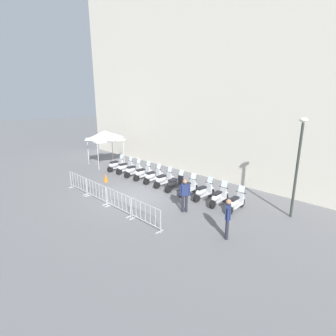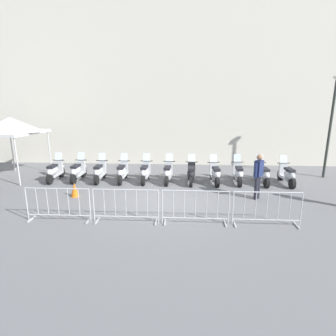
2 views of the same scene
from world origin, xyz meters
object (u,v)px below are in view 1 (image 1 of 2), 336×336
at_px(motorcycle_3, 142,173).
at_px(motorcycle_7, 188,188).
at_px(motorcycle_2, 133,170).
at_px(motorcycle_10, 235,203).
at_px(officer_mid_plaza, 185,194).
at_px(canopy_tent, 105,135).
at_px(motorcycle_5, 163,180).
at_px(barrier_segment_2, 118,202).
at_px(motorcycle_8, 203,192).
at_px(motorcycle_1, 125,167).
at_px(motorcycle_0, 116,165).
at_px(motorcycle_9, 218,197).
at_px(barrier_segment_1, 96,191).
at_px(officer_near_row_end, 228,216).
at_px(barrier_segment_0, 78,183).
at_px(street_lamp, 298,158).
at_px(barrier_segment_3, 145,214).
at_px(motorcycle_4, 153,176).
at_px(traffic_cone, 106,178).
at_px(motorcycle_6, 175,184).

height_order(motorcycle_3, motorcycle_7, same).
bearing_deg(motorcycle_2, motorcycle_10, 8.74).
height_order(officer_mid_plaza, canopy_tent, canopy_tent).
distance_m(motorcycle_5, barrier_segment_2, 4.39).
xyz_separation_m(motorcycle_8, motorcycle_10, (2.11, 0.23, 0.00)).
bearing_deg(barrier_segment_2, motorcycle_1, 150.02).
height_order(motorcycle_5, motorcycle_8, same).
distance_m(motorcycle_0, motorcycle_5, 5.29).
relative_size(motorcycle_9, barrier_segment_1, 0.85).
relative_size(barrier_segment_2, officer_near_row_end, 1.16).
relative_size(motorcycle_10, barrier_segment_2, 0.85).
bearing_deg(motorcycle_9, motorcycle_3, -171.18).
bearing_deg(officer_near_row_end, officer_mid_plaza, 175.72).
height_order(motorcycle_5, motorcycle_9, same).
relative_size(barrier_segment_0, street_lamp, 0.42).
height_order(motorcycle_8, barrier_segment_3, motorcycle_8).
height_order(motorcycle_4, officer_mid_plaza, officer_mid_plaza).
xyz_separation_m(motorcycle_9, traffic_cone, (-7.34, -3.26, -0.18)).
xyz_separation_m(motorcycle_6, barrier_segment_2, (0.68, -4.14, 0.07)).
xyz_separation_m(street_lamp, traffic_cone, (-10.41, -5.11, -2.68)).
bearing_deg(officer_mid_plaza, motorcycle_7, 135.85).
bearing_deg(motorcycle_3, street_lamp, 16.81).
distance_m(motorcycle_9, officer_mid_plaza, 2.11).
relative_size(motorcycle_0, motorcycle_2, 1.00).
distance_m(motorcycle_10, officer_mid_plaza, 2.64).
height_order(barrier_segment_0, officer_near_row_end, officer_near_row_end).
bearing_deg(barrier_segment_0, motorcycle_2, 99.34).
relative_size(motorcycle_9, officer_mid_plaza, 0.99).
bearing_deg(officer_near_row_end, motorcycle_3, 171.99).
relative_size(motorcycle_9, canopy_tent, 0.59).
bearing_deg(barrier_segment_0, motorcycle_6, 54.07).
xyz_separation_m(motorcycle_5, motorcycle_9, (4.19, 0.65, 0.00)).
bearing_deg(motorcycle_10, motorcycle_7, -170.57).
bearing_deg(motorcycle_8, motorcycle_3, -170.50).
relative_size(barrier_segment_3, street_lamp, 0.42).
xyz_separation_m(motorcycle_10, officer_near_row_end, (1.53, -2.35, 0.53)).
xyz_separation_m(motorcycle_7, motorcycle_9, (2.08, 0.39, 0.00)).
distance_m(motorcycle_5, officer_mid_plaza, 4.04).
bearing_deg(street_lamp, officer_mid_plaza, -132.20).
height_order(motorcycle_8, officer_near_row_end, officer_near_row_end).
bearing_deg(street_lamp, motorcycle_6, -158.96).
height_order(motorcycle_7, motorcycle_10, same).
bearing_deg(officer_mid_plaza, motorcycle_6, 151.73).
bearing_deg(motorcycle_3, barrier_segment_0, -94.58).
distance_m(motorcycle_1, barrier_segment_1, 5.37).
distance_m(motorcycle_0, motorcycle_2, 2.12).
bearing_deg(motorcycle_10, motorcycle_9, -172.85).
height_order(officer_near_row_end, canopy_tent, canopy_tent).
bearing_deg(officer_mid_plaza, canopy_tent, 176.84).
bearing_deg(canopy_tent, motorcycle_10, 6.81).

